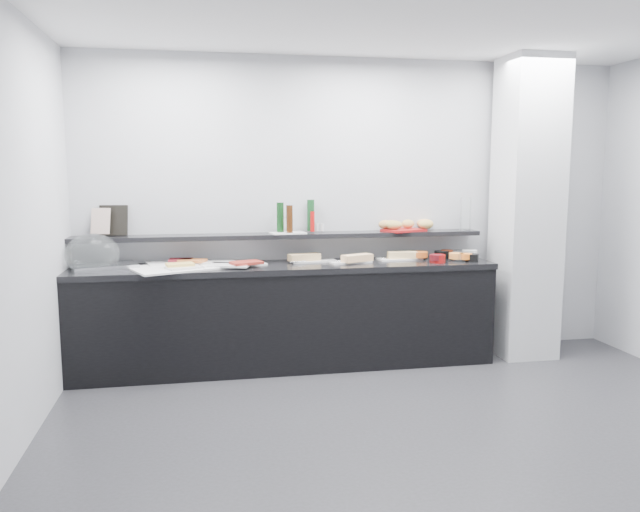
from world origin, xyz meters
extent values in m
plane|color=#2D2D30|center=(0.00, 0.00, 0.00)|extent=(5.00, 5.00, 0.00)
cube|color=#ABADB2|center=(0.00, 2.00, 1.35)|extent=(5.00, 0.02, 2.70)
cube|color=silver|center=(1.50, 1.65, 1.35)|extent=(0.50, 0.50, 2.70)
cube|color=black|center=(-0.70, 1.70, 0.42)|extent=(3.60, 0.60, 0.85)
cube|color=black|center=(-0.70, 1.70, 0.88)|extent=(3.62, 0.62, 0.05)
cube|color=black|center=(-0.70, 1.88, 1.13)|extent=(3.60, 0.25, 0.04)
cube|color=#B7BABE|center=(-2.20, 1.73, 0.92)|extent=(0.57, 0.46, 0.04)
ellipsoid|color=silver|center=(-2.28, 1.71, 1.03)|extent=(0.51, 0.42, 0.34)
cube|color=silver|center=(-1.45, 1.71, 0.91)|extent=(1.18, 0.88, 0.01)
cube|color=white|center=(-1.70, 1.85, 0.92)|extent=(0.39, 0.31, 0.01)
cube|color=maroon|center=(-1.59, 1.85, 0.94)|extent=(0.21, 0.14, 0.02)
cube|color=silver|center=(-1.29, 1.79, 0.92)|extent=(0.33, 0.25, 0.01)
cube|color=#CB6329|center=(-1.49, 1.79, 0.94)|extent=(0.25, 0.21, 0.02)
cube|color=silver|center=(-1.55, 1.53, 0.92)|extent=(0.32, 0.27, 0.01)
cube|color=#E4BD58|center=(-1.59, 1.58, 0.94)|extent=(0.24, 0.18, 0.02)
cube|color=white|center=(-1.18, 1.60, 0.92)|extent=(0.39, 0.31, 0.01)
cube|color=maroon|center=(-1.05, 1.58, 0.94)|extent=(0.29, 0.23, 0.02)
cube|color=silver|center=(-0.44, 1.80, 0.91)|extent=(0.40, 0.18, 0.01)
cube|color=tan|center=(-0.53, 1.79, 0.94)|extent=(0.30, 0.18, 0.06)
cylinder|color=silver|center=(-0.59, 1.71, 0.92)|extent=(0.15, 0.06, 0.01)
cube|color=white|center=(-0.14, 1.69, 0.91)|extent=(0.39, 0.23, 0.01)
cube|color=#E3AF77|center=(-0.08, 1.66, 0.94)|extent=(0.30, 0.21, 0.06)
cylinder|color=silver|center=(-0.19, 1.66, 0.92)|extent=(0.16, 0.04, 0.01)
cube|color=white|center=(0.35, 1.79, 0.91)|extent=(0.41, 0.20, 0.01)
cube|color=#E9C17A|center=(0.37, 1.77, 0.94)|extent=(0.27, 0.12, 0.06)
cylinder|color=silver|center=(0.25, 1.76, 0.92)|extent=(0.16, 0.04, 0.01)
cylinder|color=silver|center=(0.54, 1.82, 0.94)|extent=(0.18, 0.18, 0.07)
cylinder|color=#CF581C|center=(0.53, 1.76, 0.95)|extent=(0.16, 0.16, 0.05)
cylinder|color=black|center=(0.75, 1.79, 0.94)|extent=(0.15, 0.15, 0.07)
cylinder|color=#61200D|center=(0.82, 1.83, 0.95)|extent=(0.13, 0.13, 0.05)
cylinder|color=silver|center=(0.95, 1.77, 0.94)|extent=(0.25, 0.25, 0.07)
cylinder|color=white|center=(1.03, 1.79, 0.95)|extent=(0.18, 0.18, 0.05)
cylinder|color=maroon|center=(0.62, 1.56, 0.94)|extent=(0.16, 0.16, 0.07)
cylinder|color=#4F0B10|center=(0.60, 1.54, 0.95)|extent=(0.12, 0.12, 0.05)
cylinder|color=silver|center=(0.85, 1.62, 0.94)|extent=(0.22, 0.22, 0.07)
cylinder|color=#F5923B|center=(0.82, 1.61, 0.95)|extent=(0.14, 0.14, 0.05)
cylinder|color=black|center=(0.94, 1.55, 0.94)|extent=(0.15, 0.15, 0.07)
cylinder|color=orange|center=(0.88, 1.56, 0.95)|extent=(0.12, 0.12, 0.05)
cube|color=black|center=(-2.14, 1.96, 1.28)|extent=(0.24, 0.10, 0.26)
cube|color=#C69C8F|center=(-2.24, 1.91, 1.28)|extent=(0.17, 0.09, 0.22)
cube|color=white|center=(-0.66, 1.86, 1.16)|extent=(0.33, 0.24, 0.01)
cylinder|color=#0E3312|center=(-0.72, 1.89, 1.29)|extent=(0.07, 0.07, 0.26)
cylinder|color=#391C0A|center=(-0.65, 1.81, 1.28)|extent=(0.06, 0.06, 0.24)
cylinder|color=#103C1A|center=(-0.44, 1.94, 1.30)|extent=(0.07, 0.07, 0.28)
cylinder|color=#B40D0C|center=(-0.44, 1.86, 1.25)|extent=(0.05, 0.05, 0.18)
cylinder|color=silver|center=(-0.39, 1.91, 1.20)|extent=(0.04, 0.04, 0.07)
cylinder|color=silver|center=(-0.34, 1.89, 1.20)|extent=(0.04, 0.04, 0.07)
cube|color=maroon|center=(0.41, 1.87, 1.16)|extent=(0.42, 0.36, 0.02)
ellipsoid|color=#B37E44|center=(0.25, 1.91, 1.21)|extent=(0.14, 0.09, 0.08)
ellipsoid|color=tan|center=(0.47, 1.93, 1.21)|extent=(0.13, 0.08, 0.08)
ellipsoid|color=tan|center=(0.65, 1.97, 1.21)|extent=(0.18, 0.15, 0.08)
ellipsoid|color=#AF8E43|center=(0.31, 1.84, 1.21)|extent=(0.17, 0.13, 0.08)
ellipsoid|color=tan|center=(0.61, 1.85, 1.21)|extent=(0.16, 0.12, 0.08)
ellipsoid|color=#B29044|center=(0.30, 1.89, 1.21)|extent=(0.14, 0.10, 0.08)
cylinder|color=silver|center=(1.01, 1.87, 1.30)|extent=(0.11, 0.11, 0.30)
camera|label=1|loc=(-1.40, -3.56, 1.70)|focal=35.00mm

